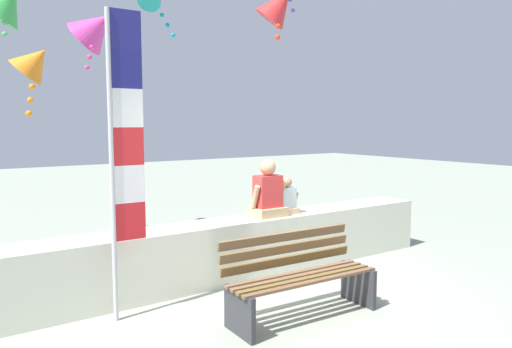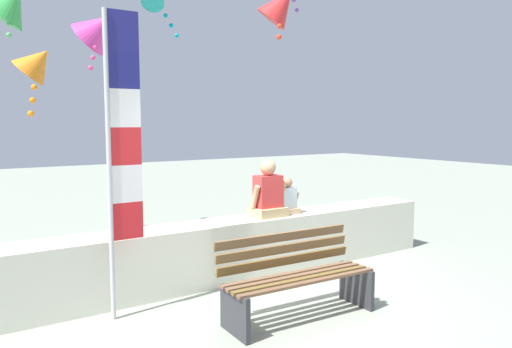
{
  "view_description": "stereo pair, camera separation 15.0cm",
  "coord_description": "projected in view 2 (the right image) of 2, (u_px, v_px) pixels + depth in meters",
  "views": [
    {
      "loc": [
        -3.44,
        -4.48,
        2.1
      ],
      "look_at": [
        0.35,
        1.0,
        1.39
      ],
      "focal_mm": 34.45,
      "sensor_mm": 36.0,
      "label": 1
    },
    {
      "loc": [
        -3.32,
        -4.56,
        2.1
      ],
      "look_at": [
        0.35,
        1.0,
        1.39
      ],
      "focal_mm": 34.45,
      "sensor_mm": 36.0,
      "label": 2
    }
  ],
  "objects": [
    {
      "name": "park_bench",
      "position": [
        296.0,
        278.0,
        5.29
      ],
      "size": [
        1.74,
        0.67,
        0.88
      ],
      "color": "brown",
      "rests_on": "ground"
    },
    {
      "name": "seawall_ledge",
      "position": [
        235.0,
        249.0,
        6.62
      ],
      "size": [
        6.6,
        0.6,
        0.79
      ],
      "primitive_type": "cube",
      "color": "beige",
      "rests_on": "ground"
    },
    {
      "name": "kite_red",
      "position": [
        281.0,
        5.0,
        7.62
      ],
      "size": [
        0.91,
        0.9,
        0.96
      ],
      "color": "red"
    },
    {
      "name": "kite_orange",
      "position": [
        37.0,
        62.0,
        6.79
      ],
      "size": [
        0.81,
        0.77,
        1.08
      ],
      "color": "orange"
    },
    {
      "name": "flag_banner",
      "position": [
        119.0,
        143.0,
        5.11
      ],
      "size": [
        0.38,
        0.05,
        3.24
      ],
      "color": "#B7B7BC",
      "rests_on": "ground"
    },
    {
      "name": "person_adult",
      "position": [
        268.0,
        194.0,
        6.8
      ],
      "size": [
        0.52,
        0.38,
        0.8
      ],
      "color": "tan",
      "rests_on": "seawall_ledge"
    },
    {
      "name": "kite_green",
      "position": [
        10.0,
        3.0,
        7.68
      ],
      "size": [
        1.06,
        0.93,
        1.01
      ],
      "color": "green"
    },
    {
      "name": "kite_magenta",
      "position": [
        100.0,
        28.0,
        8.45
      ],
      "size": [
        1.16,
        1.14,
        1.23
      ],
      "color": "#DB3D9E"
    },
    {
      "name": "person_child",
      "position": [
        287.0,
        200.0,
        7.0
      ],
      "size": [
        0.34,
        0.25,
        0.52
      ],
      "color": "tan",
      "rests_on": "seawall_ledge"
    },
    {
      "name": "ground_plane",
      "position": [
        278.0,
        299.0,
        5.83
      ],
      "size": [
        40.0,
        40.0,
        0.0
      ],
      "primitive_type": "plane",
      "color": "gray"
    }
  ]
}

